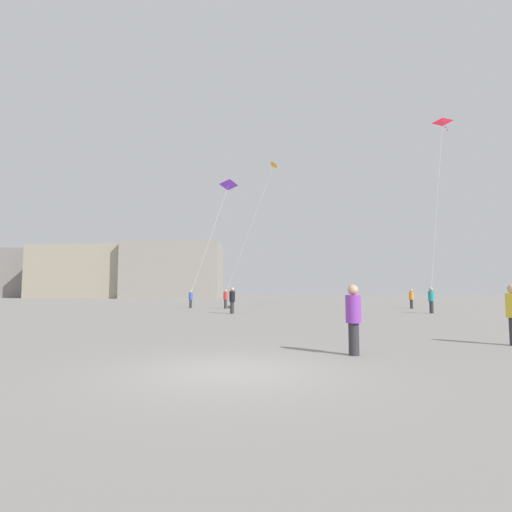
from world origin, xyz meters
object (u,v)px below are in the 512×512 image
Objects in this scene: person_in_purple at (353,316)px; person_in_orange at (411,298)px; person_in_red at (226,298)px; person_in_teal at (431,299)px; building_right_hall at (176,271)px; handbag_beside_flyer at (229,307)px; kite_amber_diamond at (273,168)px; person_in_blue at (191,298)px; kite_violet_delta at (228,186)px; building_centre_hall at (96,273)px; kite_crimson_delta at (442,126)px; building_left_hall at (39,274)px; person_in_black at (232,299)px.

person_in_purple is 28.43m from person_in_orange.
person_in_teal is at bearing -148.03° from person_in_red.
person_in_orange is 0.09× the size of building_right_hall.
person_in_orange is at bearing 0.33° from handbag_beside_flyer.
person_in_blue is at bearing 174.55° from kite_amber_diamond.
person_in_orange is at bearing -25.32° from kite_violet_delta.
building_centre_hall reaches higher than handbag_beside_flyer.
person_in_orange reaches higher than person_in_red.
building_centre_hall is at bearing 126.48° from kite_amber_diamond.
building_centre_hall is at bearing 132.47° from kite_crimson_delta.
building_left_hall is at bearing 164.17° from building_right_hall.
person_in_black is 0.13× the size of kite_crimson_delta.
kite_violet_delta is 22.70m from kite_crimson_delta.
building_centre_hall is (-51.88, 56.67, -9.17)m from kite_crimson_delta.
person_in_purple is 87.78m from building_centre_hall.
kite_crimson_delta is 96.32m from building_left_hall.
kite_amber_diamond is 0.61× the size of building_right_hall.
kite_violet_delta is 0.90× the size of kite_crimson_delta.
building_centre_hall is at bearing -10.82° from person_in_purple.
building_centre_hall is (-38.34, 51.85, -7.31)m from kite_amber_diamond.
building_centre_hall reaches higher than person_in_red.
person_in_black is at bearing -143.09° from person_in_orange.
building_right_hall reaches higher than person_in_black.
handbag_beside_flyer is (-5.54, 26.21, -0.85)m from person_in_purple.
person_in_teal is (14.16, 0.78, 0.01)m from person_in_black.
building_left_hall reaches higher than handbag_beside_flyer.
building_right_hall is (-31.49, 57.95, 4.80)m from person_in_teal.
kite_crimson_delta reaches higher than person_in_orange.
kite_violet_delta is (2.67, 7.59, 12.50)m from person_in_blue.
building_right_hall is at bearing 131.77° from person_in_orange.
handbag_beside_flyer is at bearing -49.26° from building_left_hall.
person_in_red is 3.40m from person_in_blue.
handbag_beside_flyer is at bearing 179.60° from kite_amber_diamond.
building_right_hall is at bearing 111.88° from kite_amber_diamond.
building_left_hall reaches higher than person_in_teal.
building_right_hall is (-20.34, 50.64, -7.06)m from kite_amber_diamond.
person_in_orange is 14.69m from kite_crimson_delta.
person_in_blue is (-18.75, 8.03, -0.12)m from person_in_teal.
kite_amber_diamond is (4.93, -8.31, -0.52)m from kite_violet_delta.
kite_violet_delta is at bearing 96.77° from handbag_beside_flyer.
handbag_beside_flyer is (-0.93, 8.12, -0.89)m from person_in_black.
person_in_teal is at bearing -133.93° from kite_crimson_delta.
kite_violet_delta is (-1.91, 16.40, 12.39)m from person_in_black.
building_right_hall is at bearing -15.83° from building_left_hall.
person_in_teal is 0.07× the size of building_centre_hall.
building_centre_hall is at bearing 176.14° from building_right_hall.
person_in_orange is 60.39m from building_right_hall.
kite_crimson_delta reaches higher than kite_violet_delta.
person_in_orange is 1.07× the size of person_in_blue.
kite_crimson_delta is (21.14, -5.54, 13.84)m from person_in_blue.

